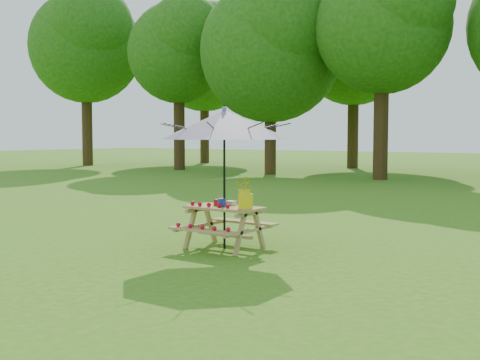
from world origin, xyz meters
The scene contains 5 objects.
picnic_table centered at (-2.28, 4.47, 0.33)m, with size 1.20×1.32×0.67m.
patio_umbrella centered at (-2.28, 4.48, 1.95)m, with size 2.76×2.76×2.25m.
produce_bins centered at (-2.34, 4.52, 0.72)m, with size 0.25×0.37×0.13m.
tomatoes_row centered at (-2.43, 4.30, 0.71)m, with size 0.77×0.13×0.07m, color red, non-canonical shape.
flower_bucket centered at (-1.86, 4.44, 0.94)m, with size 0.33×0.29×0.50m.
Camera 1 is at (3.31, -3.06, 1.78)m, focal length 45.00 mm.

